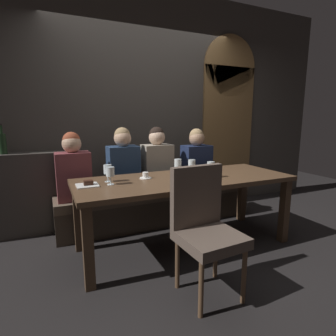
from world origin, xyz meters
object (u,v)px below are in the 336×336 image
at_px(diner_bearded, 123,162).
at_px(dessert_plate, 88,184).
at_px(chair_near_side, 204,222).
at_px(wine_glass_near_right, 108,170).
at_px(wine_glass_end_left, 211,166).
at_px(diner_redhead, 73,168).
at_px(wine_glass_center_front, 192,164).
at_px(espresso_cup, 145,176).
at_px(dining_table, 185,186).
at_px(wine_glass_near_left, 110,172).
at_px(wine_glass_center_back, 178,163).
at_px(diner_near_end, 196,159).
at_px(wine_bottle_dark_red, 2,143).
at_px(diner_far_end, 157,160).
at_px(banquette_bench, 159,206).

height_order(diner_bearded, dessert_plate, diner_bearded).
bearing_deg(chair_near_side, diner_bearded, 99.22).
distance_m(chair_near_side, wine_glass_near_right, 1.06).
bearing_deg(wine_glass_near_right, wine_glass_end_left, -13.98).
distance_m(wine_glass_end_left, wine_glass_near_right, 1.02).
distance_m(diner_bearded, wine_glass_near_right, 0.65).
xyz_separation_m(diner_redhead, wine_glass_center_front, (1.14, -0.58, 0.06)).
bearing_deg(diner_redhead, espresso_cup, -40.13).
height_order(dining_table, espresso_cup, espresso_cup).
distance_m(chair_near_side, wine_glass_near_left, 0.97).
bearing_deg(dessert_plate, wine_glass_near_right, 22.64).
bearing_deg(dining_table, wine_glass_center_back, 86.88).
xyz_separation_m(wine_glass_end_left, dessert_plate, (-1.19, 0.16, -0.10)).
height_order(diner_near_end, wine_bottle_dark_red, wine_bottle_dark_red).
xyz_separation_m(dining_table, diner_bearded, (-0.45, 0.72, 0.17)).
distance_m(wine_glass_near_left, dessert_plate, 0.23).
xyz_separation_m(diner_bearded, dessert_plate, (-0.50, -0.66, -0.06)).
relative_size(diner_far_end, wine_glass_center_back, 4.76).
bearing_deg(wine_glass_near_left, wine_glass_center_front, 4.26).
bearing_deg(diner_near_end, wine_glass_end_left, -110.18).
relative_size(diner_bearded, wine_glass_near_left, 4.76).
relative_size(dining_table, wine_glass_end_left, 13.41).
xyz_separation_m(wine_bottle_dark_red, espresso_cup, (1.31, -0.88, -0.30)).
height_order(diner_near_end, wine_glass_near_left, diner_near_end).
height_order(dining_table, diner_near_end, diner_near_end).
distance_m(wine_glass_end_left, wine_glass_center_front, 0.22).
bearing_deg(banquette_bench, espresso_cup, -123.94).
xyz_separation_m(dining_table, banquette_bench, (0.00, 0.70, -0.42)).
relative_size(wine_bottle_dark_red, dessert_plate, 1.72).
height_order(diner_redhead, wine_glass_center_back, diner_redhead).
distance_m(chair_near_side, dessert_plate, 1.09).
distance_m(wine_bottle_dark_red, wine_glass_center_back, 1.91).
xyz_separation_m(wine_glass_center_back, wine_glass_near_right, (-0.76, -0.05, -0.00)).
relative_size(diner_near_end, espresso_cup, 6.26).
bearing_deg(wine_bottle_dark_red, wine_glass_center_back, -25.79).
distance_m(wine_bottle_dark_red, wine_glass_center_front, 2.05).
relative_size(diner_far_end, espresso_cup, 6.50).
bearing_deg(diner_near_end, espresso_cup, -148.96).
xyz_separation_m(wine_bottle_dark_red, wine_glass_near_left, (0.94, -0.99, -0.21)).
distance_m(wine_glass_center_front, dessert_plate, 1.08).
bearing_deg(diner_near_end, dining_table, -127.61).
bearing_deg(diner_near_end, wine_bottle_dark_red, 171.27).
height_order(diner_bearded, wine_bottle_dark_red, wine_bottle_dark_red).
height_order(diner_redhead, espresso_cup, diner_redhead).
distance_m(chair_near_side, diner_far_end, 1.47).
distance_m(wine_bottle_dark_red, dessert_plate, 1.25).
distance_m(chair_near_side, wine_glass_center_front, 0.93).
bearing_deg(wine_glass_center_back, diner_near_end, 43.42).
xyz_separation_m(wine_glass_center_back, wine_glass_center_front, (0.11, -0.10, 0.00)).
height_order(diner_bearded, wine_glass_near_left, diner_bearded).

